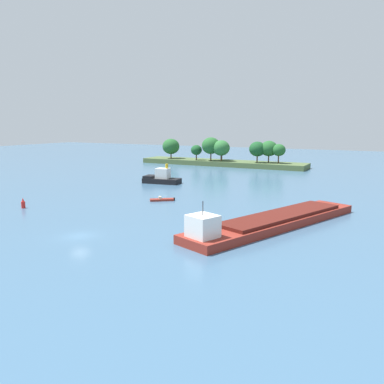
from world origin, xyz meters
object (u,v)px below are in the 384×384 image
object	(u,v)px
cargo_barge	(273,221)
channel_buoy_red	(23,204)
small_motorboat	(162,200)
tugboat	(161,178)

from	to	relation	value
cargo_barge	channel_buoy_red	bearing A→B (deg)	-169.38
small_motorboat	channel_buoy_red	xyz separation A→B (m)	(-18.80, -17.64, 0.58)
tugboat	cargo_barge	bearing A→B (deg)	-37.59
cargo_barge	tugboat	xyz separation A→B (m)	(-37.86, 29.14, 0.37)
cargo_barge	channel_buoy_red	size ratio (longest dim) A/B	18.20
tugboat	channel_buoy_red	xyz separation A→B (m)	(-6.29, -37.41, -0.49)
tugboat	small_motorboat	bearing A→B (deg)	-57.68
tugboat	channel_buoy_red	distance (m)	37.94
cargo_barge	tugboat	bearing A→B (deg)	142.41
small_motorboat	tugboat	xyz separation A→B (m)	(-12.51, 19.77, 1.07)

